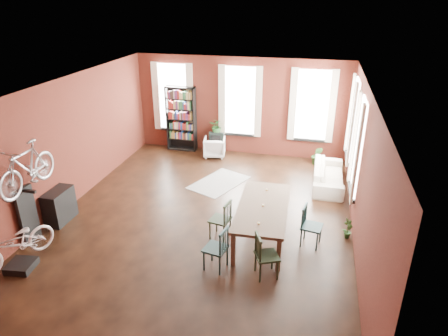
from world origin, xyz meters
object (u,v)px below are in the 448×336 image
(dining_table, at_px, (262,222))
(dining_chair_b, at_px, (220,219))
(dining_chair_c, at_px, (267,256))
(white_armchair, at_px, (214,146))
(bookshelf, at_px, (181,119))
(plant_stand, at_px, (217,143))
(bike_trainer, at_px, (21,266))
(cream_sofa, at_px, (329,172))
(console_table, at_px, (60,206))
(dining_chair_d, at_px, (312,226))
(bicycle_floor, at_px, (11,227))
(dining_chair_a, at_px, (216,248))

(dining_table, xyz_separation_m, dining_chair_b, (-0.91, -0.20, 0.05))
(dining_chair_c, height_order, white_armchair, dining_chair_c)
(bookshelf, xyz_separation_m, plant_stand, (1.24, 0.00, -0.77))
(bookshelf, bearing_deg, bike_trainer, -97.87)
(cream_sofa, bearing_deg, dining_chair_c, 165.16)
(dining_table, height_order, console_table, dining_table)
(plant_stand, bearing_deg, dining_chair_d, -55.25)
(dining_chair_b, distance_m, console_table, 3.89)
(white_armchair, xyz_separation_m, plant_stand, (-0.01, 0.36, -0.02))
(bike_trainer, height_order, bicycle_floor, bicycle_floor)
(bicycle_floor, bearing_deg, console_table, 119.73)
(bike_trainer, xyz_separation_m, plant_stand, (2.21, 7.01, 0.26))
(dining_chair_c, distance_m, bicycle_floor, 4.91)
(dining_chair_a, relative_size, dining_chair_b, 1.02)
(dining_chair_a, distance_m, dining_chair_d, 2.20)
(bookshelf, bearing_deg, dining_table, -53.78)
(dining_chair_a, bearing_deg, bookshelf, -143.34)
(white_armchair, height_order, cream_sofa, cream_sofa)
(dining_chair_b, height_order, cream_sofa, dining_chair_b)
(bike_trainer, bearing_deg, dining_chair_c, 11.18)
(dining_chair_b, bearing_deg, plant_stand, -152.97)
(dining_table, distance_m, cream_sofa, 3.41)
(cream_sofa, xyz_separation_m, plant_stand, (-3.71, 1.70, -0.08))
(plant_stand, bearing_deg, bicycle_floor, -107.69)
(cream_sofa, xyz_separation_m, bicycle_floor, (-5.95, -5.31, 0.56))
(dining_table, height_order, plant_stand, dining_table)
(dining_chair_a, xyz_separation_m, bike_trainer, (-3.75, -0.94, -0.39))
(white_armchair, bearing_deg, cream_sofa, 149.91)
(dining_table, distance_m, bicycle_floor, 5.06)
(console_table, bearing_deg, dining_chair_a, -12.14)
(dining_chair_a, xyz_separation_m, bookshelf, (-2.78, 6.07, 0.64))
(cream_sofa, distance_m, bicycle_floor, 7.99)
(console_table, distance_m, bicycle_floor, 1.92)
(dining_chair_d, relative_size, bookshelf, 0.42)
(dining_chair_b, bearing_deg, dining_chair_d, 106.83)
(dining_chair_a, relative_size, cream_sofa, 0.44)
(dining_chair_a, relative_size, console_table, 1.16)
(dining_chair_c, bearing_deg, plant_stand, -1.48)
(dining_chair_a, bearing_deg, dining_chair_d, 136.94)
(dining_chair_b, height_order, bicycle_floor, bicycle_floor)
(dining_chair_d, bearing_deg, bike_trainer, 122.19)
(dining_chair_b, xyz_separation_m, bicycle_floor, (-3.60, -2.02, 0.51))
(plant_stand, height_order, bicycle_floor, bicycle_floor)
(dining_chair_c, relative_size, plant_stand, 1.39)
(bicycle_floor, bearing_deg, white_armchair, 92.20)
(dining_chair_a, height_order, plant_stand, dining_chair_a)
(console_table, height_order, plant_stand, console_table)
(dining_chair_c, height_order, plant_stand, dining_chair_c)
(dining_chair_d, bearing_deg, white_armchair, 47.33)
(white_armchair, bearing_deg, bookshelf, -25.95)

